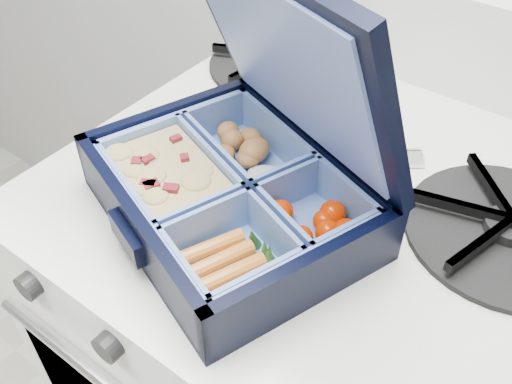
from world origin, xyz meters
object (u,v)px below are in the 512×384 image
Objects in this scene: stove at (310,374)px; bento_box at (230,195)px; fork at (322,160)px; burner_grate at (510,224)px.

bento_box reaches higher than stove.
fork is (0.03, 0.12, -0.03)m from bento_box.
bento_box is 0.26m from burner_grate.
burner_grate reaches higher than stove.
burner_grate is (0.22, 0.14, -0.02)m from bento_box.
stove is 3.16× the size of bento_box.
fork reaches higher than stove.
bento_box is at bearing -147.87° from burner_grate.
burner_grate reaches higher than fork.
stove is 0.44m from bento_box.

